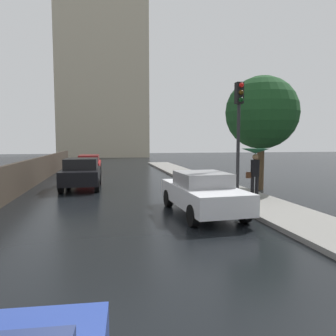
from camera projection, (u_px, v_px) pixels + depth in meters
The scene contains 7 objects.
car_white_near_kerb at pixel (202, 192), 10.23m from camera, with size 2.00×4.27×1.38m.
car_red_far_ahead at pixel (89, 164), 23.59m from camera, with size 1.77×4.37×1.36m.
car_black_behind_camera at pixel (81, 173), 15.69m from camera, with size 1.91×3.86×1.53m.
pedestrian_with_umbrella_near at pixel (255, 159), 12.36m from camera, with size 1.08×1.08×1.96m.
traffic_light at pixel (239, 120), 11.11m from camera, with size 0.26×0.39×4.34m.
street_tree_near at pixel (262, 113), 15.12m from camera, with size 3.52×3.52×5.54m.
distant_tower at pixel (104, 82), 49.46m from camera, with size 13.48×11.15×26.68m.
Camera 1 is at (-0.52, -3.21, 2.39)m, focal length 33.24 mm.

